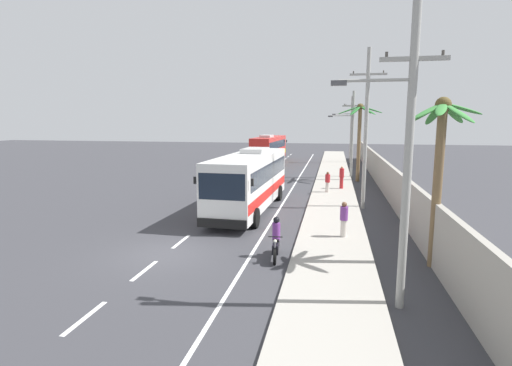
{
  "coord_description": "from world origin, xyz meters",
  "views": [
    {
      "loc": [
        6.73,
        -14.89,
        5.51
      ],
      "look_at": [
        2.14,
        8.61,
        1.7
      ],
      "focal_mm": 27.93,
      "sensor_mm": 36.0,
      "label": 1
    }
  ],
  "objects_px": {
    "coach_bus_foreground": "(250,179)",
    "palm_second": "(360,127)",
    "pedestrian_midwalk": "(328,182)",
    "utility_pole_distant": "(350,128)",
    "pedestrian_far_walk": "(344,219)",
    "utility_pole_nearest": "(406,152)",
    "pedestrian_near_kerb": "(342,177)",
    "coach_bus_far_lane": "(269,148)",
    "utility_pole_mid": "(366,127)",
    "motorcycle_beside_bus": "(276,242)",
    "utility_pole_far": "(351,132)",
    "palm_nearest": "(440,151)"
  },
  "relations": [
    {
      "from": "coach_bus_foreground",
      "to": "palm_second",
      "type": "bearing_deg",
      "value": 61.48
    },
    {
      "from": "pedestrian_midwalk",
      "to": "utility_pole_distant",
      "type": "relative_size",
      "value": 0.18
    },
    {
      "from": "coach_bus_foreground",
      "to": "utility_pole_distant",
      "type": "bearing_deg",
      "value": 76.43
    },
    {
      "from": "pedestrian_far_walk",
      "to": "utility_pole_nearest",
      "type": "height_order",
      "value": "utility_pole_nearest"
    },
    {
      "from": "pedestrian_far_walk",
      "to": "pedestrian_near_kerb",
      "type": "bearing_deg",
      "value": 30.95
    },
    {
      "from": "coach_bus_far_lane",
      "to": "utility_pole_mid",
      "type": "distance_m",
      "value": 27.74
    },
    {
      "from": "motorcycle_beside_bus",
      "to": "pedestrian_near_kerb",
      "type": "bearing_deg",
      "value": 80.24
    },
    {
      "from": "utility_pole_nearest",
      "to": "utility_pole_far",
      "type": "distance_m",
      "value": 27.16
    },
    {
      "from": "palm_second",
      "to": "coach_bus_far_lane",
      "type": "bearing_deg",
      "value": 126.44
    },
    {
      "from": "coach_bus_far_lane",
      "to": "pedestrian_midwalk",
      "type": "xyz_separation_m",
      "value": [
        7.87,
        -21.02,
        -0.95
      ]
    },
    {
      "from": "pedestrian_midwalk",
      "to": "palm_second",
      "type": "distance_m",
      "value": 8.32
    },
    {
      "from": "coach_bus_far_lane",
      "to": "motorcycle_beside_bus",
      "type": "xyz_separation_m",
      "value": [
        6.09,
        -35.68,
        -1.21
      ]
    },
    {
      "from": "pedestrian_midwalk",
      "to": "pedestrian_far_walk",
      "type": "distance_m",
      "value": 11.63
    },
    {
      "from": "pedestrian_midwalk",
      "to": "utility_pole_mid",
      "type": "xyz_separation_m",
      "value": [
        2.28,
        -4.61,
        4.13
      ]
    },
    {
      "from": "utility_pole_far",
      "to": "coach_bus_foreground",
      "type": "bearing_deg",
      "value": -113.15
    },
    {
      "from": "motorcycle_beside_bus",
      "to": "utility_pole_distant",
      "type": "relative_size",
      "value": 0.23
    },
    {
      "from": "utility_pole_mid",
      "to": "pedestrian_midwalk",
      "type": "bearing_deg",
      "value": 116.28
    },
    {
      "from": "coach_bus_far_lane",
      "to": "pedestrian_near_kerb",
      "type": "relative_size",
      "value": 6.32
    },
    {
      "from": "utility_pole_mid",
      "to": "palm_nearest",
      "type": "relative_size",
      "value": 1.54
    },
    {
      "from": "pedestrian_far_walk",
      "to": "palm_nearest",
      "type": "bearing_deg",
      "value": -99.8
    },
    {
      "from": "pedestrian_midwalk",
      "to": "palm_nearest",
      "type": "height_order",
      "value": "palm_nearest"
    },
    {
      "from": "utility_pole_far",
      "to": "palm_nearest",
      "type": "distance_m",
      "value": 23.51
    },
    {
      "from": "utility_pole_distant",
      "to": "coach_bus_foreground",
      "type": "bearing_deg",
      "value": -103.57
    },
    {
      "from": "pedestrian_midwalk",
      "to": "utility_pole_far",
      "type": "relative_size",
      "value": 0.19
    },
    {
      "from": "pedestrian_far_walk",
      "to": "palm_second",
      "type": "height_order",
      "value": "palm_second"
    },
    {
      "from": "palm_nearest",
      "to": "palm_second",
      "type": "xyz_separation_m",
      "value": [
        -1.58,
        21.28,
        0.51
      ]
    },
    {
      "from": "utility_pole_nearest",
      "to": "pedestrian_midwalk",
      "type": "bearing_deg",
      "value": 97.39
    },
    {
      "from": "motorcycle_beside_bus",
      "to": "pedestrian_near_kerb",
      "type": "distance_m",
      "value": 16.74
    },
    {
      "from": "pedestrian_near_kerb",
      "to": "pedestrian_far_walk",
      "type": "bearing_deg",
      "value": 16.24
    },
    {
      "from": "pedestrian_near_kerb",
      "to": "utility_pole_distant",
      "type": "distance_m",
      "value": 21.05
    },
    {
      "from": "coach_bus_far_lane",
      "to": "palm_second",
      "type": "xyz_separation_m",
      "value": [
        10.47,
        -14.17,
        3.01
      ]
    },
    {
      "from": "utility_pole_distant",
      "to": "palm_nearest",
      "type": "bearing_deg",
      "value": -87.23
    },
    {
      "from": "palm_second",
      "to": "utility_pole_distant",
      "type": "bearing_deg",
      "value": 90.75
    },
    {
      "from": "pedestrian_near_kerb",
      "to": "motorcycle_beside_bus",
      "type": "bearing_deg",
      "value": 6.99
    },
    {
      "from": "pedestrian_far_walk",
      "to": "palm_nearest",
      "type": "distance_m",
      "value": 5.48
    },
    {
      "from": "coach_bus_far_lane",
      "to": "palm_nearest",
      "type": "distance_m",
      "value": 37.53
    },
    {
      "from": "pedestrian_near_kerb",
      "to": "palm_second",
      "type": "xyz_separation_m",
      "value": [
        1.54,
        5.02,
        3.82
      ]
    },
    {
      "from": "coach_bus_far_lane",
      "to": "pedestrian_far_walk",
      "type": "height_order",
      "value": "coach_bus_far_lane"
    },
    {
      "from": "coach_bus_far_lane",
      "to": "utility_pole_nearest",
      "type": "distance_m",
      "value": 40.61
    },
    {
      "from": "motorcycle_beside_bus",
      "to": "utility_pole_far",
      "type": "xyz_separation_m",
      "value": [
        3.75,
        23.64,
        3.67
      ]
    },
    {
      "from": "pedestrian_midwalk",
      "to": "utility_pole_distant",
      "type": "distance_m",
      "value": 22.96
    },
    {
      "from": "utility_pole_distant",
      "to": "utility_pole_mid",
      "type": "bearing_deg",
      "value": -90.25
    },
    {
      "from": "pedestrian_near_kerb",
      "to": "utility_pole_far",
      "type": "bearing_deg",
      "value": -170.56
    },
    {
      "from": "coach_bus_far_lane",
      "to": "utility_pole_far",
      "type": "distance_m",
      "value": 15.75
    },
    {
      "from": "coach_bus_foreground",
      "to": "utility_pole_far",
      "type": "xyz_separation_m",
      "value": [
        6.57,
        15.36,
        2.41
      ]
    },
    {
      "from": "coach_bus_far_lane",
      "to": "motorcycle_beside_bus",
      "type": "height_order",
      "value": "coach_bus_far_lane"
    },
    {
      "from": "pedestrian_midwalk",
      "to": "utility_pole_distant",
      "type": "bearing_deg",
      "value": 22.68
    },
    {
      "from": "utility_pole_nearest",
      "to": "utility_pole_mid",
      "type": "xyz_separation_m",
      "value": [
        -0.08,
        13.58,
        0.45
      ]
    },
    {
      "from": "palm_nearest",
      "to": "utility_pole_mid",
      "type": "bearing_deg",
      "value": 100.97
    },
    {
      "from": "utility_pole_far",
      "to": "palm_second",
      "type": "bearing_deg",
      "value": -73.68
    }
  ]
}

